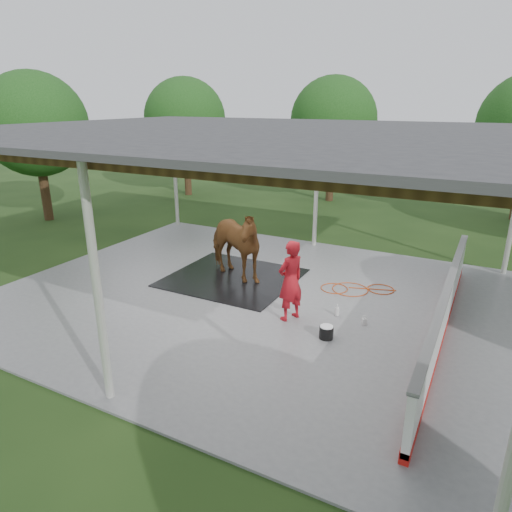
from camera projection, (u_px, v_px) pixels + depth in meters
The scene contains 12 objects.
ground at pixel (247, 296), 11.50m from camera, with size 100.00×100.00×0.00m, color #1E3814.
concrete_slab at pixel (247, 295), 11.49m from camera, with size 12.00×10.00×0.05m, color slate.
pavilion_structure at pixel (246, 134), 10.21m from camera, with size 12.60×10.60×4.05m.
dasher_board at pixel (444, 313), 9.28m from camera, with size 0.16×8.00×1.15m.
tree_belt at pixel (275, 140), 10.89m from camera, with size 28.00×28.00×5.80m.
rubber_mat at pixel (233, 278), 12.55m from camera, with size 3.33×3.12×0.02m, color black.
horse at pixel (232, 243), 12.23m from camera, with size 1.06×2.33×1.96m, color brown.
handler at pixel (290, 281), 9.94m from camera, with size 0.67×0.44×1.83m, color #A8121C.
wash_bucket at pixel (326, 332), 9.34m from camera, with size 0.29×0.29×0.27m.
soap_bottle_a at pixel (337, 310), 10.32m from camera, with size 0.11×0.11×0.28m, color silver.
soap_bottle_b at pixel (364, 320), 9.92m from camera, with size 0.10×0.10×0.21m, color #338CD8.
hose_coil at pixel (354, 289), 11.79m from camera, with size 1.81×1.20×0.02m.
Camera 1 is at (5.12, -9.22, 4.70)m, focal length 32.00 mm.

